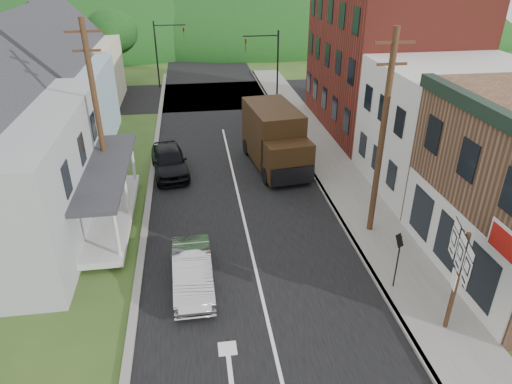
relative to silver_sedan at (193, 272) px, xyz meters
name	(u,v)px	position (x,y,z in m)	size (l,w,h in m)	color
ground	(261,292)	(2.50, -0.73, -0.69)	(120.00, 120.00, 0.00)	#2D4719
road	(234,178)	(2.50, 9.27, -0.69)	(9.00, 90.00, 0.02)	black
cross_road	(215,96)	(2.50, 26.27, -0.69)	(60.00, 9.00, 0.02)	black
sidewalk_right	(345,186)	(8.40, 7.27, -0.61)	(2.80, 55.00, 0.15)	slate
curb_right	(321,187)	(7.05, 7.27, -0.61)	(0.20, 55.00, 0.15)	slate
curb_left	(149,199)	(-2.15, 7.27, -0.63)	(0.30, 55.00, 0.12)	slate
storefront_white	(453,129)	(13.80, 6.77, 2.56)	(8.00, 7.00, 6.50)	silver
storefront_red	(386,58)	(13.80, 16.27, 4.31)	(8.00, 12.00, 10.00)	maroon
house_blue	(50,89)	(-8.50, 16.27, 3.01)	(7.14, 8.16, 7.28)	#7F9DAD
house_cream	(71,60)	(-9.00, 25.27, 3.01)	(7.14, 8.16, 7.28)	beige
utility_pole_right	(382,136)	(8.10, 2.77, 3.97)	(1.60, 0.26, 9.00)	#472D19
utility_pole_left	(98,115)	(-4.00, 7.27, 3.97)	(1.60, 0.26, 9.00)	#472D19
traffic_signal_right	(269,59)	(6.81, 22.77, 3.07)	(2.87, 0.20, 6.00)	black
traffic_signal_left	(164,46)	(-1.80, 29.77, 3.07)	(2.87, 0.20, 6.00)	black
tree_left_d	(111,32)	(-6.50, 31.27, 4.20)	(4.80, 4.80, 6.94)	#382616
forested_ridge	(202,42)	(2.50, 54.27, -0.69)	(90.00, 30.00, 16.00)	black
silver_sedan	(193,272)	(0.00, 0.00, 0.00)	(1.45, 4.17, 1.37)	#ACABB0
dark_sedan	(169,161)	(-1.11, 10.39, 0.11)	(1.87, 4.65, 1.58)	black
delivery_van	(275,138)	(5.08, 10.51, 1.09)	(3.26, 6.53, 3.51)	black
route_sign_cluster	(458,268)	(8.36, -3.51, 1.90)	(0.65, 2.09, 3.76)	#472D19
warning_sign	(398,253)	(7.50, -1.26, 1.00)	(0.10, 0.67, 2.41)	black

